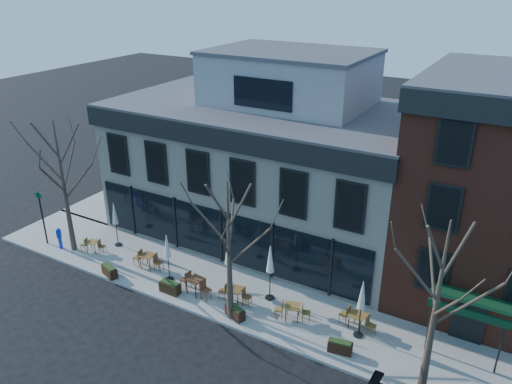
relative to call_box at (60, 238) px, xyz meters
The scene contains 25 objects.
ground 9.96m from the call_box, 20.63° to the left, with size 120.00×120.00×0.00m, color black.
sidewalk_front 12.63m from the call_box, ahead, with size 33.50×4.70×0.15m, color gray.
sidewalk_side 9.73m from the call_box, 101.71° to the left, with size 4.50×12.00×0.15m, color gray.
corner_building 13.26m from the call_box, 42.46° to the left, with size 18.39×10.39×11.10m.
red_brick_building 24.31m from the call_box, 20.83° to the left, with size 8.20×11.78×11.18m.
tree_corner 3.48m from the call_box, 20.08° to the left, with size 3.93×3.98×7.92m.
tree_mid 12.64m from the call_box, ahead, with size 3.50×3.55×7.04m.
tree_right 21.53m from the call_box, ahead, with size 3.72×3.77×7.48m.
sign_pole 1.71m from the call_box, behind, with size 0.50×0.10×3.40m.
call_box is the anchor object (origin of this frame).
cafe_set_0 2.12m from the call_box, 19.09° to the left, with size 1.60×0.86×0.82m.
cafe_set_1 6.05m from the call_box, ahead, with size 1.90×0.82×0.98m.
cafe_set_2 9.72m from the call_box, ahead, with size 2.03×0.92×1.04m.
cafe_set_3 11.86m from the call_box, ahead, with size 1.79×0.78×0.93m.
cafe_set_4 14.95m from the call_box, ahead, with size 1.80×1.01×0.93m.
cafe_set_5 17.91m from the call_box, ahead, with size 1.85×0.83×0.95m.
umbrella_0 3.57m from the call_box, 36.36° to the left, with size 0.44×0.44×2.77m.
umbrella_1 7.86m from the call_box, ahead, with size 0.43×0.43×2.70m.
umbrella_2 10.99m from the call_box, ahead, with size 0.41×0.41×2.54m.
umbrella_3 13.41m from the call_box, ahead, with size 0.48×0.48×3.02m.
umbrella_4 18.15m from the call_box, ahead, with size 0.47×0.47×2.91m.
planter_0 4.76m from the call_box, ahead, with size 1.18×0.77×0.61m.
planter_1 8.53m from the call_box, ahead, with size 1.12×0.46×0.62m.
planter_2 12.50m from the call_box, ahead, with size 1.16×0.76×0.60m.
planter_3 17.72m from the call_box, ahead, with size 1.10×0.58×0.58m.
Camera 1 is at (13.76, -20.16, 15.28)m, focal length 35.00 mm.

